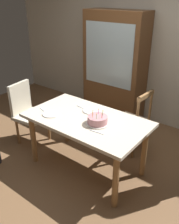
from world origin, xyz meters
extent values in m
plane|color=brown|center=(0.00, 0.00, 0.00)|extent=(6.40, 6.40, 0.00)
cube|color=beige|center=(0.00, 1.85, 1.30)|extent=(6.40, 0.10, 2.60)
cube|color=beige|center=(0.00, 0.00, 0.74)|extent=(1.52, 0.87, 0.04)
cylinder|color=#9E7042|center=(-0.66, -0.33, 0.36)|extent=(0.07, 0.07, 0.72)
cylinder|color=#9E7042|center=(0.66, -0.33, 0.36)|extent=(0.07, 0.07, 0.72)
cylinder|color=#9E7042|center=(-0.66, 0.33, 0.36)|extent=(0.07, 0.07, 0.72)
cylinder|color=#9E7042|center=(0.66, 0.33, 0.36)|extent=(0.07, 0.07, 0.72)
cylinder|color=silver|center=(0.19, -0.03, 0.76)|extent=(0.28, 0.28, 0.01)
cylinder|color=#D18C93|center=(0.19, -0.03, 0.81)|extent=(0.24, 0.24, 0.09)
cylinder|color=#E54C4C|center=(0.26, -0.03, 0.88)|extent=(0.01, 0.01, 0.05)
sphere|color=#FFC64C|center=(0.26, -0.03, 0.92)|extent=(0.01, 0.01, 0.01)
cylinder|color=#66CC72|center=(0.23, 0.03, 0.88)|extent=(0.01, 0.01, 0.05)
sphere|color=#FFC64C|center=(0.23, 0.03, 0.92)|extent=(0.01, 0.01, 0.01)
cylinder|color=#D872CC|center=(0.16, 0.03, 0.88)|extent=(0.01, 0.01, 0.05)
sphere|color=#FFC64C|center=(0.16, 0.03, 0.92)|extent=(0.01, 0.01, 0.01)
cylinder|color=#F2994C|center=(0.13, -0.03, 0.88)|extent=(0.01, 0.01, 0.05)
sphere|color=#FFC64C|center=(0.13, -0.03, 0.92)|extent=(0.01, 0.01, 0.01)
cylinder|color=#F2994C|center=(0.16, -0.09, 0.88)|extent=(0.01, 0.01, 0.05)
sphere|color=#FFC64C|center=(0.16, -0.09, 0.92)|extent=(0.01, 0.01, 0.01)
cylinder|color=#66CC72|center=(0.22, -0.09, 0.88)|extent=(0.01, 0.01, 0.05)
sphere|color=#FFC64C|center=(0.22, -0.09, 0.92)|extent=(0.01, 0.01, 0.01)
cylinder|color=white|center=(-0.42, -0.19, 0.76)|extent=(0.22, 0.22, 0.01)
cylinder|color=white|center=(-0.08, 0.19, 0.76)|extent=(0.22, 0.22, 0.01)
cube|color=silver|center=(-0.58, -0.18, 0.76)|extent=(0.18, 0.06, 0.01)
cube|color=silver|center=(-0.24, 0.20, 0.76)|extent=(0.18, 0.04, 0.01)
cube|color=silver|center=(0.30, -0.19, 0.76)|extent=(0.18, 0.03, 0.01)
cube|color=tan|center=(0.22, 0.75, 0.45)|extent=(0.46, 0.46, 0.05)
cylinder|color=#9E7042|center=(0.05, 0.93, 0.21)|extent=(0.04, 0.04, 0.42)
cylinder|color=#9E7042|center=(0.04, 0.59, 0.21)|extent=(0.04, 0.04, 0.42)
cylinder|color=#9E7042|center=(0.39, 0.92, 0.21)|extent=(0.04, 0.04, 0.42)
cylinder|color=#9E7042|center=(0.38, 0.58, 0.21)|extent=(0.04, 0.04, 0.42)
cylinder|color=#9E7042|center=(0.42, 0.93, 0.70)|extent=(0.04, 0.04, 0.50)
cylinder|color=#9E7042|center=(0.41, 0.57, 0.70)|extent=(0.04, 0.04, 0.50)
cube|color=#9E7042|center=(0.42, 0.75, 0.92)|extent=(0.06, 0.40, 0.06)
cube|color=beige|center=(-1.06, -0.01, 0.45)|extent=(0.50, 0.50, 0.05)
cylinder|color=#9E7042|center=(-0.87, -0.15, 0.21)|extent=(0.04, 0.04, 0.42)
cylinder|color=#9E7042|center=(-0.92, 0.19, 0.21)|extent=(0.04, 0.04, 0.42)
cylinder|color=#9E7042|center=(-1.21, -0.20, 0.21)|extent=(0.04, 0.04, 0.42)
cylinder|color=#9E7042|center=(-1.26, 0.14, 0.21)|extent=(0.04, 0.04, 0.42)
cube|color=beige|center=(-1.26, -0.04, 0.70)|extent=(0.11, 0.40, 0.50)
cube|color=brown|center=(-0.59, 1.56, 0.95)|extent=(1.10, 0.44, 1.90)
cube|color=silver|center=(-0.59, 1.34, 1.20)|extent=(0.94, 0.01, 1.04)
camera|label=1|loc=(1.67, -2.07, 2.16)|focal=39.13mm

